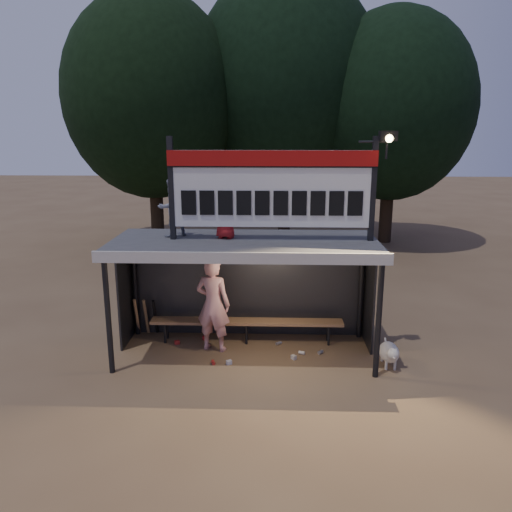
# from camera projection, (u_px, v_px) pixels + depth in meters

# --- Properties ---
(ground) EXTENTS (80.00, 80.00, 0.00)m
(ground) POSITION_uv_depth(u_px,v_px,m) (245.00, 353.00, 9.96)
(ground) COLOR brown
(ground) RESTS_ON ground
(player) EXTENTS (0.79, 0.62, 1.92)m
(player) POSITION_uv_depth(u_px,v_px,m) (213.00, 304.00, 9.90)
(player) COLOR white
(player) RESTS_ON ground
(child_a) EXTENTS (0.69, 0.68, 1.13)m
(child_a) POSITION_uv_depth(u_px,v_px,m) (171.00, 207.00, 9.54)
(child_a) COLOR gray
(child_a) RESTS_ON dugout_shelter
(child_b) EXTENTS (0.55, 0.43, 0.99)m
(child_b) POSITION_uv_depth(u_px,v_px,m) (226.00, 213.00, 9.39)
(child_b) COLOR #A5191C
(child_b) RESTS_ON dugout_shelter
(dugout_shelter) EXTENTS (5.10, 2.08, 2.32)m
(dugout_shelter) POSITION_uv_depth(u_px,v_px,m) (246.00, 261.00, 9.74)
(dugout_shelter) COLOR #3D3D40
(dugout_shelter) RESTS_ON ground
(scoreboard_assembly) EXTENTS (4.10, 0.27, 1.99)m
(scoreboard_assembly) POSITION_uv_depth(u_px,v_px,m) (275.00, 186.00, 9.12)
(scoreboard_assembly) COLOR black
(scoreboard_assembly) RESTS_ON dugout_shelter
(bench) EXTENTS (4.00, 0.35, 0.48)m
(bench) POSITION_uv_depth(u_px,v_px,m) (247.00, 322.00, 10.38)
(bench) COLOR #996E48
(bench) RESTS_ON ground
(tree_left) EXTENTS (6.46, 6.46, 9.27)m
(tree_left) POSITION_uv_depth(u_px,v_px,m) (151.00, 97.00, 18.43)
(tree_left) COLOR black
(tree_left) RESTS_ON ground
(tree_mid) EXTENTS (7.22, 7.22, 10.36)m
(tree_mid) POSITION_uv_depth(u_px,v_px,m) (286.00, 82.00, 19.56)
(tree_mid) COLOR black
(tree_mid) RESTS_ON ground
(tree_right) EXTENTS (6.08, 6.08, 8.72)m
(tree_right) POSITION_uv_depth(u_px,v_px,m) (393.00, 107.00, 18.70)
(tree_right) COLOR black
(tree_right) RESTS_ON ground
(dog) EXTENTS (0.36, 0.81, 0.49)m
(dog) POSITION_uv_depth(u_px,v_px,m) (389.00, 353.00, 9.33)
(dog) COLOR white
(dog) RESTS_ON ground
(bats) EXTENTS (0.47, 0.33, 0.84)m
(bats) POSITION_uv_depth(u_px,v_px,m) (146.00, 317.00, 10.72)
(bats) COLOR #9D7049
(bats) RESTS_ON ground
(litter) EXTENTS (3.07, 1.27, 0.08)m
(litter) POSITION_uv_depth(u_px,v_px,m) (251.00, 351.00, 9.96)
(litter) COLOR #A5211C
(litter) RESTS_ON ground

